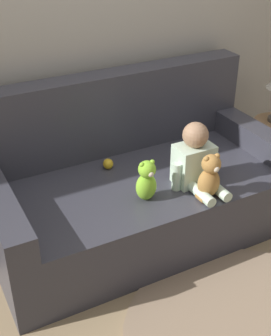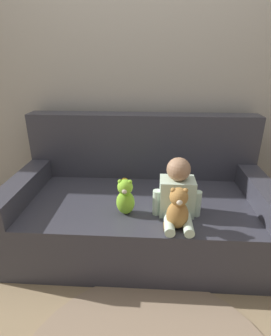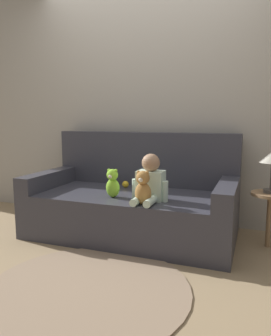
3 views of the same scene
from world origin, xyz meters
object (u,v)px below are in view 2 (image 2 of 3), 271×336
(couch, at_px, (140,203))
(person_baby, at_px, (177,193))
(teddy_bear_brown, at_px, (178,210))
(toy_ball, at_px, (125,182))
(plush_toy_side, at_px, (125,197))

(couch, bearing_deg, person_baby, -49.74)
(couch, xyz_separation_m, teddy_bear_brown, (0.25, -0.46, 0.24))
(couch, height_order, person_baby, couch)
(person_baby, relative_size, toy_ball, 5.91)
(toy_ball, bearing_deg, couch, -37.81)
(person_baby, relative_size, plush_toy_side, 1.56)
(person_baby, distance_m, teddy_bear_brown, 0.16)
(person_baby, height_order, plush_toy_side, person_baby)
(couch, relative_size, person_baby, 4.82)
(couch, distance_m, teddy_bear_brown, 0.57)
(person_baby, xyz_separation_m, toy_ball, (-0.39, 0.41, -0.13))
(teddy_bear_brown, xyz_separation_m, plush_toy_side, (-0.33, 0.14, -0.00))
(plush_toy_side, bearing_deg, person_baby, 2.37)
(person_baby, height_order, teddy_bear_brown, person_baby)
(couch, distance_m, person_baby, 0.47)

